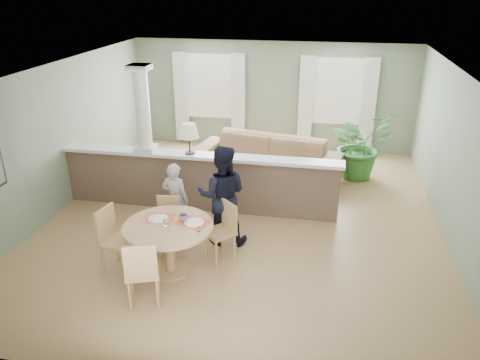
% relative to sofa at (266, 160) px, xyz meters
% --- Properties ---
extents(ground, '(8.00, 8.00, 0.00)m').
position_rel_sofa_xyz_m(ground, '(-0.15, -1.80, -0.46)').
color(ground, tan).
rests_on(ground, ground).
extents(room_shell, '(7.02, 8.02, 2.71)m').
position_rel_sofa_xyz_m(room_shell, '(-0.18, -1.18, 1.35)').
color(room_shell, gray).
rests_on(room_shell, ground).
extents(pony_wall, '(5.32, 0.38, 2.70)m').
position_rel_sofa_xyz_m(pony_wall, '(-1.14, -1.60, 0.25)').
color(pony_wall, brown).
rests_on(pony_wall, ground).
extents(sofa, '(3.34, 1.83, 0.92)m').
position_rel_sofa_xyz_m(sofa, '(0.00, 0.00, 0.00)').
color(sofa, '#997053').
rests_on(sofa, ground).
extents(houseplant, '(1.78, 1.74, 1.50)m').
position_rel_sofa_xyz_m(houseplant, '(1.98, 0.58, 0.29)').
color(houseplant, '#306F2C').
rests_on(houseplant, ground).
extents(dining_table, '(1.32, 1.32, 0.90)m').
position_rel_sofa_xyz_m(dining_table, '(-0.91, -3.74, 0.17)').
color(dining_table, tan).
rests_on(dining_table, ground).
extents(chair_far_boy, '(0.43, 0.43, 0.84)m').
position_rel_sofa_xyz_m(chair_far_boy, '(-1.20, -2.99, 0.01)').
color(chair_far_boy, tan).
rests_on(chair_far_boy, ground).
extents(chair_far_man, '(0.58, 0.58, 0.91)m').
position_rel_sofa_xyz_m(chair_far_man, '(-0.23, -3.16, 0.04)').
color(chair_far_man, tan).
rests_on(chair_far_man, ground).
extents(chair_near, '(0.57, 0.57, 0.99)m').
position_rel_sofa_xyz_m(chair_near, '(-1.02, -4.55, 0.09)').
color(chair_near, tan).
rests_on(chair_near, ground).
extents(chair_side, '(0.53, 0.53, 1.01)m').
position_rel_sofa_xyz_m(chair_side, '(-1.74, -3.82, 0.10)').
color(chair_side, tan).
rests_on(chair_side, ground).
extents(child_person, '(0.52, 0.38, 1.31)m').
position_rel_sofa_xyz_m(child_person, '(-1.17, -2.63, 0.19)').
color(child_person, '#9B9BA0').
rests_on(child_person, ground).
extents(man_person, '(0.90, 0.74, 1.69)m').
position_rel_sofa_xyz_m(man_person, '(-0.34, -2.71, 0.38)').
color(man_person, black).
rests_on(man_person, ground).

